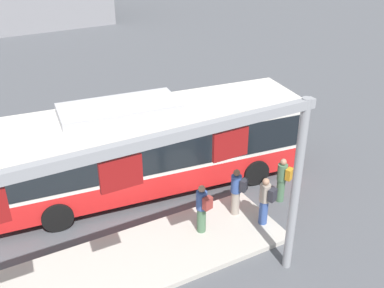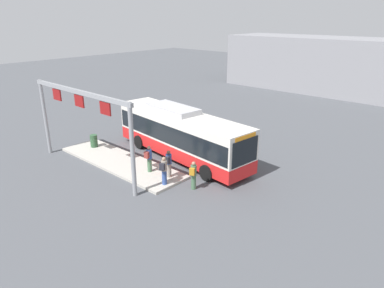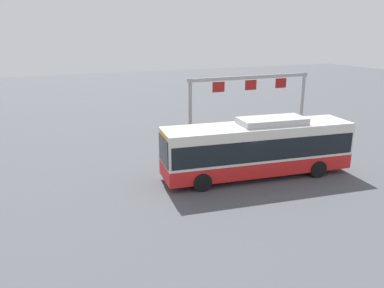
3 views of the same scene
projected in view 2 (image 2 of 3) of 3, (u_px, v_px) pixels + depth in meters
ground_plane at (181, 157)px, 24.09m from camera, size 120.00×120.00×0.00m
platform_curb at (121, 162)px, 23.09m from camera, size 10.00×2.80×0.16m
bus_main at (181, 132)px, 23.46m from camera, size 11.34×3.76×3.46m
person_boarding at (164, 170)px, 19.58m from camera, size 0.48×0.60×1.67m
person_waiting_near at (193, 175)px, 19.38m from camera, size 0.49×0.60×1.67m
person_waiting_mid at (149, 158)px, 21.20m from camera, size 0.42×0.58×1.67m
person_waiting_far at (169, 163)px, 20.49m from camera, size 0.54×0.61×1.67m
platform_sign_gantry at (81, 113)px, 20.65m from camera, size 9.82×0.24×5.20m
station_building at (316, 64)px, 44.91m from camera, size 22.22×8.00×6.63m
trash_bin at (94, 141)px, 25.41m from camera, size 0.52×0.52×0.90m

